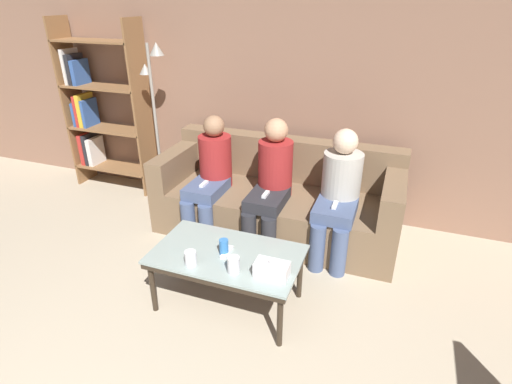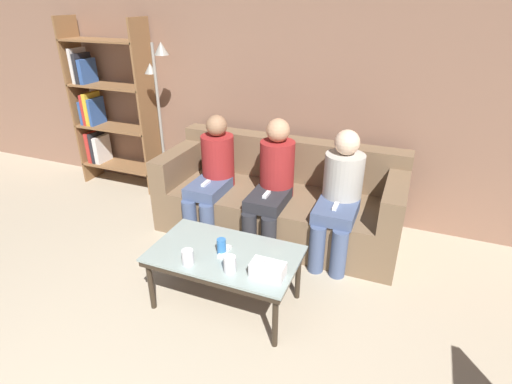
% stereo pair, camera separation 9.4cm
% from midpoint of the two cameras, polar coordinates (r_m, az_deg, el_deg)
% --- Properties ---
extents(wall_back, '(12.00, 0.06, 2.60)m').
position_cam_midpoint_polar(wall_back, '(3.98, 5.13, 14.99)').
color(wall_back, '#8C6651').
rests_on(wall_back, ground_plane).
extents(couch, '(2.24, 0.89, 0.84)m').
position_cam_midpoint_polar(couch, '(3.83, 2.45, -1.11)').
color(couch, brown).
rests_on(couch, ground_plane).
extents(coffee_table, '(1.05, 0.60, 0.45)m').
position_cam_midpoint_polar(coffee_table, '(2.86, -5.11, -9.42)').
color(coffee_table, '#8C9E99').
rests_on(coffee_table, ground_plane).
extents(cup_near_left, '(0.08, 0.08, 0.11)m').
position_cam_midpoint_polar(cup_near_left, '(2.63, -4.27, -10.33)').
color(cup_near_left, silver).
rests_on(cup_near_left, coffee_table).
extents(cup_near_right, '(0.08, 0.08, 0.11)m').
position_cam_midpoint_polar(cup_near_right, '(2.73, -10.32, -9.31)').
color(cup_near_right, silver).
rests_on(cup_near_right, coffee_table).
extents(cup_far_center, '(0.06, 0.06, 0.12)m').
position_cam_midpoint_polar(cup_far_center, '(2.80, -5.58, -7.84)').
color(cup_far_center, '#3372BF').
rests_on(cup_far_center, coffee_table).
extents(tissue_box, '(0.22, 0.12, 0.13)m').
position_cam_midpoint_polar(tissue_box, '(2.60, 1.22, -10.96)').
color(tissue_box, white).
rests_on(tissue_box, coffee_table).
extents(game_remote, '(0.04, 0.15, 0.02)m').
position_cam_midpoint_polar(game_remote, '(2.83, -5.15, -8.54)').
color(game_remote, white).
rests_on(game_remote, coffee_table).
extents(bookshelf, '(0.97, 0.32, 1.88)m').
position_cam_midpoint_polar(bookshelf, '(4.95, -22.17, 10.74)').
color(bookshelf, brown).
rests_on(bookshelf, ground_plane).
extents(standing_lamp, '(0.31, 0.26, 1.68)m').
position_cam_midpoint_polar(standing_lamp, '(4.28, -14.70, 11.34)').
color(standing_lamp, gray).
rests_on(standing_lamp, ground_plane).
extents(seated_person_left_end, '(0.31, 0.65, 1.11)m').
position_cam_midpoint_polar(seated_person_left_end, '(3.74, -7.20, 2.63)').
color(seated_person_left_end, '#47567A').
rests_on(seated_person_left_end, ground_plane).
extents(seated_person_mid_left, '(0.31, 0.66, 1.14)m').
position_cam_midpoint_polar(seated_person_mid_left, '(3.52, 1.44, 1.59)').
color(seated_person_mid_left, '#28282D').
rests_on(seated_person_mid_left, ground_plane).
extents(seated_person_mid_right, '(0.33, 0.65, 1.11)m').
position_cam_midpoint_polar(seated_person_mid_right, '(3.40, 10.96, 0.06)').
color(seated_person_mid_right, '#47567A').
rests_on(seated_person_mid_right, ground_plane).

